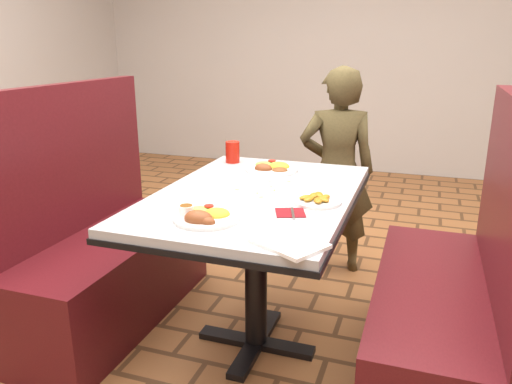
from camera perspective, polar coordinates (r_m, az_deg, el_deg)
dining_table at (r=2.15m, az=0.00°, el=-2.46°), size 0.81×1.21×0.75m
booth_bench_left at (r=2.62m, az=-16.89°, el=-7.18°), size 0.47×1.20×1.17m
booth_bench_right at (r=2.18m, az=20.78°, el=-12.66°), size 0.47×1.20×1.17m
diner_person at (r=3.01m, az=9.22°, el=2.29°), size 0.51×0.39×1.23m
near_dinner_plate at (r=1.79m, az=-5.87°, el=-2.44°), size 0.24×0.24×0.07m
far_dinner_plate at (r=2.46m, az=1.84°, el=3.00°), size 0.26×0.26×0.07m
plantain_plate at (r=1.99m, az=6.98°, el=-0.88°), size 0.19×0.19×0.03m
maroon_napkin at (r=1.86m, az=3.94°, el=-2.38°), size 0.14×0.14×0.00m
spoon_utensil at (r=1.85m, az=4.22°, el=-2.42°), size 0.05×0.12×0.00m
red_tumbler at (r=2.63m, az=-2.70°, el=4.59°), size 0.07×0.07×0.11m
paper_napkin at (r=1.57m, az=3.83°, el=-5.87°), size 0.27×0.24×0.01m
knife_utensil at (r=1.84m, az=-6.69°, el=-2.42°), size 0.06×0.15×0.00m
fork_utensil at (r=1.86m, az=-7.79°, el=-2.24°), size 0.05×0.16×0.00m
lettuce_shreds at (r=2.16m, az=1.52°, el=0.36°), size 0.28×0.32×0.00m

